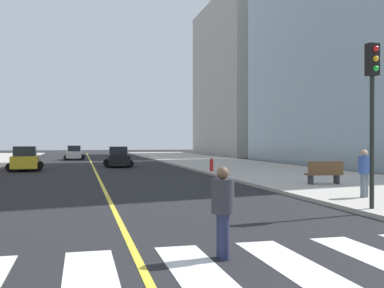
# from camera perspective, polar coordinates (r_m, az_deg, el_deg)

# --- Properties ---
(sidewalk_kerb_east) EXTENTS (10.00, 120.00, 0.15)m
(sidewalk_kerb_east) POSITION_cam_1_polar(r_m,az_deg,el_deg) (26.98, 15.64, -4.26)
(sidewalk_kerb_east) COLOR #B2ADA3
(sidewalk_kerb_east) RESTS_ON ground
(crosswalk_paint) EXTENTS (13.50, 4.00, 0.01)m
(crosswalk_paint) POSITION_cam_1_polar(r_m,az_deg,el_deg) (7.81, -5.78, -16.38)
(crosswalk_paint) COLOR silver
(crosswalk_paint) RESTS_ON ground
(lane_divider_paint) EXTENTS (0.16, 80.00, 0.01)m
(lane_divider_paint) POSITION_cam_1_polar(r_m,az_deg,el_deg) (43.48, -12.48, -2.58)
(lane_divider_paint) COLOR yellow
(lane_divider_paint) RESTS_ON ground
(parking_garage_concrete) EXTENTS (18.00, 24.00, 24.28)m
(parking_garage_concrete) POSITION_cam_1_polar(r_m,az_deg,el_deg) (74.49, 9.17, 8.02)
(parking_garage_concrete) COLOR #B2ADA3
(parking_garage_concrete) RESTS_ON ground
(car_yellow_nearest) EXTENTS (2.71, 4.22, 1.85)m
(car_yellow_nearest) POSITION_cam_1_polar(r_m,az_deg,el_deg) (36.50, -20.30, -1.81)
(car_yellow_nearest) COLOR gold
(car_yellow_nearest) RESTS_ON ground
(car_black_second) EXTENTS (2.51, 3.98, 1.77)m
(car_black_second) POSITION_cam_1_polar(r_m,az_deg,el_deg) (39.78, -9.32, -1.67)
(car_black_second) COLOR black
(car_black_second) RESTS_ON ground
(car_white_third) EXTENTS (2.47, 3.86, 1.69)m
(car_white_third) POSITION_cam_1_polar(r_m,az_deg,el_deg) (55.91, -14.60, -1.11)
(car_white_third) COLOR silver
(car_white_third) RESTS_ON ground
(traffic_light_near_corner) EXTENTS (0.36, 0.41, 5.13)m
(traffic_light_near_corner) POSITION_cam_1_polar(r_m,az_deg,el_deg) (15.16, 21.82, 5.98)
(traffic_light_near_corner) COLOR black
(traffic_light_near_corner) RESTS_ON sidewalk_kerb_east
(park_bench) EXTENTS (1.84, 0.70, 1.12)m
(park_bench) POSITION_cam_1_polar(r_m,az_deg,el_deg) (22.90, 16.37, -3.55)
(park_bench) COLOR brown
(park_bench) RESTS_ON sidewalk_kerb_east
(pedestrian_crossing) EXTENTS (0.44, 0.44, 1.76)m
(pedestrian_crossing) POSITION_cam_1_polar(r_m,az_deg,el_deg) (8.74, 3.91, -8.08)
(pedestrian_crossing) COLOR #232847
(pedestrian_crossing) RESTS_ON ground
(pedestrian_waiting_east) EXTENTS (0.44, 0.44, 1.78)m
(pedestrian_waiting_east) POSITION_cam_1_polar(r_m,az_deg,el_deg) (18.03, 20.93, -3.21)
(pedestrian_waiting_east) COLOR slate
(pedestrian_waiting_east) RESTS_ON sidewalk_kerb_east
(fire_hydrant) EXTENTS (0.26, 0.26, 0.89)m
(fire_hydrant) POSITION_cam_1_polar(r_m,az_deg,el_deg) (31.47, 2.48, -2.66)
(fire_hydrant) COLOR red
(fire_hydrant) RESTS_ON sidewalk_kerb_east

